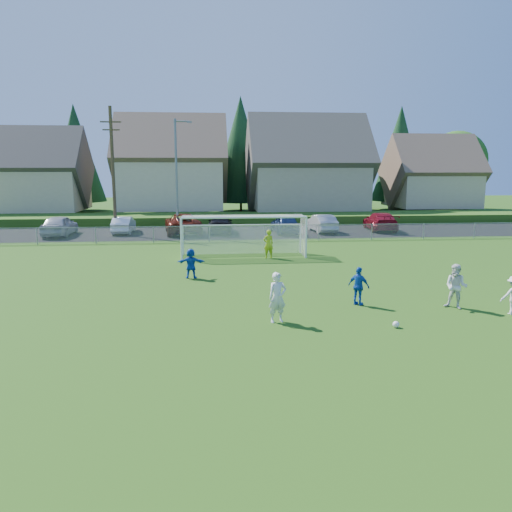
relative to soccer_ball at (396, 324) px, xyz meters
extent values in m
plane|color=#193D0C|center=(-4.09, -1.71, -0.11)|extent=(160.00, 160.00, 0.00)
plane|color=black|center=(-4.09, 25.79, -0.10)|extent=(60.00, 60.00, 0.00)
cube|color=#1E420F|center=(-4.09, 33.29, 0.29)|extent=(70.00, 6.00, 0.80)
sphere|color=white|center=(0.00, 0.00, 0.00)|extent=(0.22, 0.22, 0.22)
imported|color=silver|center=(-3.87, 0.99, 0.77)|extent=(0.72, 0.56, 1.75)
imported|color=silver|center=(3.09, 2.04, 0.74)|extent=(1.05, 1.03, 1.70)
imported|color=#1143A8|center=(-0.42, 2.86, 0.64)|extent=(0.89, 0.87, 1.50)
imported|color=#1143A8|center=(-7.05, 8.38, 0.62)|extent=(1.37, 0.50, 1.46)
imported|color=#A8C517|center=(-2.66, 13.45, 0.73)|extent=(0.69, 0.53, 1.69)
imported|color=#A5A7AD|center=(-17.84, 24.86, 0.71)|extent=(1.99, 4.83, 1.64)
imported|color=white|center=(-13.08, 26.01, 0.57)|extent=(1.47, 4.15, 1.37)
imported|color=#521409|center=(-8.23, 25.33, 0.71)|extent=(3.36, 6.15, 1.63)
imported|color=black|center=(-5.21, 25.42, 0.59)|extent=(2.14, 4.91, 1.40)
imported|color=#142448|center=(0.05, 24.60, 0.65)|extent=(2.13, 4.58, 1.52)
imported|color=#AEAEAE|center=(3.28, 25.23, 0.62)|extent=(1.81, 4.52, 1.46)
imported|color=maroon|center=(8.47, 25.74, 0.66)|extent=(2.74, 5.53, 1.54)
cylinder|color=white|center=(-7.74, 13.29, 1.11)|extent=(0.12, 0.12, 2.44)
cylinder|color=white|center=(-0.44, 13.29, 1.11)|extent=(0.12, 0.12, 2.44)
cylinder|color=white|center=(-4.09, 13.29, 2.33)|extent=(7.30, 0.12, 0.12)
cylinder|color=white|center=(-7.74, 15.09, 0.79)|extent=(0.08, 0.08, 1.80)
cylinder|color=white|center=(-0.44, 15.09, 0.79)|extent=(0.08, 0.08, 1.80)
cylinder|color=white|center=(-4.09, 15.09, 1.69)|extent=(7.30, 0.08, 0.08)
cube|color=silver|center=(-4.09, 15.09, 0.79)|extent=(7.30, 0.02, 1.80)
cube|color=silver|center=(-7.74, 14.19, 1.11)|extent=(0.02, 1.80, 2.44)
cube|color=silver|center=(-0.44, 14.19, 1.11)|extent=(0.02, 1.80, 2.44)
cube|color=silver|center=(-4.09, 14.19, 2.33)|extent=(7.30, 1.80, 0.02)
cube|color=gray|center=(-4.09, 20.29, 1.06)|extent=(52.00, 0.03, 0.03)
cube|color=gray|center=(-4.09, 20.29, 0.49)|extent=(52.00, 0.02, 1.14)
cylinder|color=gray|center=(-4.09, 20.29, 0.49)|extent=(0.06, 0.06, 1.20)
cylinder|color=slate|center=(-8.59, 24.29, 4.39)|extent=(0.18, 0.18, 9.00)
cylinder|color=slate|center=(-8.09, 24.29, 8.69)|extent=(1.20, 0.12, 0.12)
cube|color=slate|center=(-7.49, 24.29, 8.64)|extent=(0.36, 0.18, 0.12)
cylinder|color=#473321|center=(-13.59, 25.29, 4.89)|extent=(0.26, 0.26, 10.00)
cube|color=#473321|center=(-13.59, 25.29, 8.69)|extent=(1.60, 0.10, 0.10)
cube|color=#473321|center=(-13.59, 25.29, 8.09)|extent=(1.30, 0.10, 0.10)
cube|color=tan|center=(-24.09, 40.29, 2.94)|extent=(9.00, 8.00, 4.50)
pyramid|color=#423D38|center=(-24.09, 40.29, 9.60)|extent=(9.90, 8.80, 4.41)
cube|color=#C6B58E|center=(-10.09, 41.29, 3.44)|extent=(11.00, 9.00, 5.50)
pyramid|color=brown|center=(-10.09, 41.29, 11.15)|extent=(12.10, 9.90, 4.96)
cube|color=tan|center=(4.91, 40.29, 3.19)|extent=(12.00, 10.00, 5.00)
pyramid|color=#4C473F|center=(4.91, 40.29, 11.21)|extent=(13.20, 11.00, 5.52)
cube|color=tan|center=(19.91, 41.29, 2.69)|extent=(9.00, 8.00, 4.00)
pyramid|color=brown|center=(19.91, 41.29, 9.10)|extent=(9.90, 8.80, 4.41)
cylinder|color=#382616|center=(-22.09, 48.29, 0.49)|extent=(0.30, 0.30, 1.20)
cone|color=#143819|center=(-22.09, 48.29, 6.94)|extent=(6.76, 6.76, 11.70)
cylinder|color=#382616|center=(-12.09, 49.29, 0.49)|extent=(0.30, 0.30, 1.20)
cone|color=#143819|center=(-12.09, 49.29, 6.49)|extent=(6.24, 6.24, 10.80)
cylinder|color=#382616|center=(-2.09, 46.29, 0.49)|extent=(0.30, 0.30, 1.20)
cone|color=#143819|center=(-2.09, 46.29, 7.39)|extent=(7.28, 7.28, 12.60)
cylinder|color=#382616|center=(7.91, 48.29, 1.87)|extent=(0.36, 0.36, 3.96)
sphere|color=#2B5B19|center=(7.91, 48.29, 6.71)|extent=(8.36, 8.36, 8.36)
cylinder|color=#382616|center=(17.91, 46.29, 0.49)|extent=(0.30, 0.30, 1.20)
cone|color=#143819|center=(17.91, 46.29, 6.94)|extent=(6.76, 6.76, 11.70)
cylinder|color=#382616|center=(25.91, 47.29, 1.69)|extent=(0.36, 0.36, 3.60)
sphere|color=#2B5B19|center=(25.91, 47.29, 6.09)|extent=(7.60, 7.60, 7.60)
camera|label=1|loc=(-6.20, -15.47, 5.14)|focal=35.00mm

